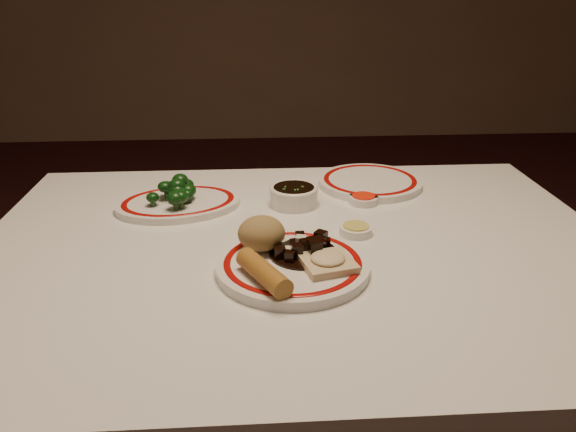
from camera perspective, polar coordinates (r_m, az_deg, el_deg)
The scene contains 12 objects.
dining_table at distance 1.09m, azimuth 1.03°, elevation -7.25°, with size 1.20×0.90×0.75m.
main_plate at distance 0.95m, azimuth 0.47°, elevation -5.06°, with size 0.33×0.33×0.02m.
rice_mound at distance 0.98m, azimuth -2.71°, elevation -1.77°, with size 0.08×0.08×0.06m, color olive.
spring_roll at distance 0.88m, azimuth -2.49°, elevation -5.76°, with size 0.03×0.03×0.12m, color #A97029.
fried_wonton at distance 0.93m, azimuth 4.05°, elevation -4.62°, with size 0.10×0.10×0.02m.
stirfry_heap at distance 0.97m, azimuth 1.62°, elevation -3.29°, with size 0.12×0.12×0.03m.
broccoli_plate at distance 1.23m, azimuth -11.05°, elevation 1.30°, with size 0.30×0.28×0.02m.
broccoli_pile at distance 1.22m, azimuth -11.19°, elevation 2.65°, with size 0.10×0.14×0.05m.
soy_bowl at distance 1.22m, azimuth 0.59°, elevation 2.03°, with size 0.10×0.10×0.04m.
sweet_sour_dish at distance 1.24m, azimuth 7.66°, elevation 1.68°, with size 0.06×0.06×0.02m.
mustard_dish at distance 1.09m, azimuth 6.90°, elevation -1.40°, with size 0.06×0.06×0.02m.
far_plate at distance 1.35m, azimuth 8.31°, elevation 3.46°, with size 0.30×0.30×0.02m.
Camera 1 is at (-0.08, -0.93, 1.21)m, focal length 35.00 mm.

